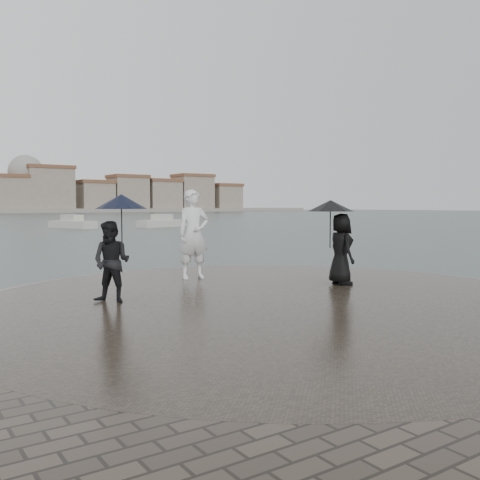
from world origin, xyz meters
TOP-DOWN VIEW (x-y plane):
  - ground at (0.00, 0.00)m, footprint 400.00×400.00m
  - kerb_ring at (0.00, 3.50)m, footprint 12.50×12.50m
  - quay_tip at (0.00, 3.50)m, footprint 11.90×11.90m
  - statue at (0.11, 7.04)m, footprint 0.87×0.63m
  - visitor_left at (-2.70, 5.04)m, footprint 1.21×1.06m
  - visitor_right at (2.37, 4.28)m, footprint 1.15×1.09m
  - boats at (2.50, 45.21)m, footprint 38.01×20.98m

SIDE VIEW (x-z plane):
  - ground at x=0.00m, z-range 0.00..0.00m
  - kerb_ring at x=0.00m, z-range 0.00..0.32m
  - quay_tip at x=0.00m, z-range 0.00..0.36m
  - boats at x=2.50m, z-range -0.37..1.13m
  - visitor_left at x=-2.70m, z-range 0.44..2.48m
  - statue at x=0.11m, z-range 0.36..2.58m
  - visitor_right at x=2.37m, z-range 0.51..2.46m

